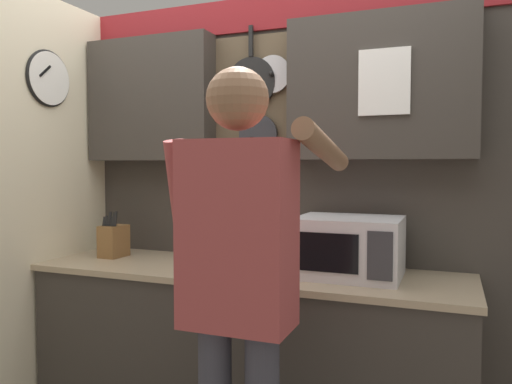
# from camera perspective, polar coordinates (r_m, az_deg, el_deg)

# --- Properties ---
(base_cabinet_counter) EXTENTS (2.13, 0.62, 0.92)m
(base_cabinet_counter) POSITION_cam_1_polar(r_m,az_deg,el_deg) (2.61, -1.26, -18.76)
(base_cabinet_counter) COLOR #38332D
(base_cabinet_counter) RESTS_ON ground_plane
(back_wall_unit) EXTENTS (2.70, 0.22, 2.32)m
(back_wall_unit) POSITION_cam_1_polar(r_m,az_deg,el_deg) (2.67, 1.12, 3.56)
(back_wall_unit) COLOR #38332D
(back_wall_unit) RESTS_ON ground_plane
(side_wall) EXTENTS (0.07, 1.60, 2.32)m
(side_wall) POSITION_cam_1_polar(r_m,az_deg,el_deg) (2.74, -26.21, -2.45)
(side_wall) COLOR beige
(side_wall) RESTS_ON ground_plane
(microwave) EXTENTS (0.47, 0.39, 0.27)m
(microwave) POSITION_cam_1_polar(r_m,az_deg,el_deg) (2.34, 10.58, -6.15)
(microwave) COLOR silver
(microwave) RESTS_ON base_cabinet_counter
(knife_block) EXTENTS (0.12, 0.15, 0.26)m
(knife_block) POSITION_cam_1_polar(r_m,az_deg,el_deg) (2.89, -15.97, -5.33)
(knife_block) COLOR brown
(knife_block) RESTS_ON base_cabinet_counter
(utensil_crock) EXTENTS (0.12, 0.12, 0.34)m
(utensil_crock) POSITION_cam_1_polar(r_m,az_deg,el_deg) (2.55, -4.24, -6.63)
(utensil_crock) COLOR white
(utensil_crock) RESTS_ON base_cabinet_counter
(person) EXTENTS (0.54, 0.68, 1.76)m
(person) POSITION_cam_1_polar(r_m,az_deg,el_deg) (1.76, -1.93, -9.09)
(person) COLOR #383842
(person) RESTS_ON ground_plane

